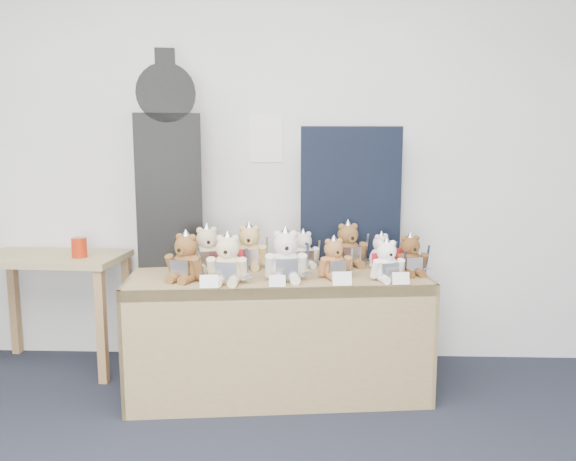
{
  "coord_description": "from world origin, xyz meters",
  "views": [
    {
      "loc": [
        0.58,
        -1.09,
        1.39
      ],
      "look_at": [
        0.47,
        1.88,
        0.94
      ],
      "focal_mm": 35.0,
      "sensor_mm": 36.0,
      "label": 1
    }
  ],
  "objects_px": {
    "side_table": "(52,275)",
    "teddy_front_far_left": "(186,259)",
    "teddy_back_centre_left": "(249,248)",
    "guitar_case": "(168,162)",
    "teddy_back_centre_right": "(304,251)",
    "red_cup": "(79,248)",
    "display_table": "(278,301)",
    "teddy_back_left": "(207,251)",
    "teddy_back_right": "(348,246)",
    "teddy_back_end": "(382,253)",
    "teddy_front_right": "(334,260)",
    "teddy_front_end": "(410,257)",
    "teddy_front_left": "(228,261)",
    "teddy_front_centre": "(286,258)",
    "teddy_back_far_left": "(208,255)",
    "teddy_front_far_right": "(387,262)"
  },
  "relations": [
    {
      "from": "side_table",
      "to": "teddy_front_far_left",
      "type": "height_order",
      "value": "teddy_front_far_left"
    },
    {
      "from": "teddy_front_far_left",
      "to": "teddy_back_centre_left",
      "type": "bearing_deg",
      "value": 66.81
    },
    {
      "from": "guitar_case",
      "to": "side_table",
      "type": "bearing_deg",
      "value": 163.39
    },
    {
      "from": "teddy_back_centre_right",
      "to": "red_cup",
      "type": "bearing_deg",
      "value": 160.56
    },
    {
      "from": "red_cup",
      "to": "teddy_front_far_left",
      "type": "xyz_separation_m",
      "value": [
        0.73,
        -0.38,
        0.01
      ]
    },
    {
      "from": "display_table",
      "to": "teddy_back_left",
      "type": "xyz_separation_m",
      "value": [
        -0.41,
        0.12,
        0.26
      ]
    },
    {
      "from": "teddy_back_centre_right",
      "to": "teddy_back_right",
      "type": "height_order",
      "value": "teddy_back_right"
    },
    {
      "from": "teddy_back_centre_right",
      "to": "teddy_back_end",
      "type": "distance_m",
      "value": 0.46
    },
    {
      "from": "teddy_front_right",
      "to": "teddy_front_end",
      "type": "relative_size",
      "value": 0.98
    },
    {
      "from": "teddy_front_left",
      "to": "teddy_back_left",
      "type": "distance_m",
      "value": 0.33
    },
    {
      "from": "teddy_front_centre",
      "to": "teddy_back_centre_right",
      "type": "bearing_deg",
      "value": 67.96
    },
    {
      "from": "red_cup",
      "to": "teddy_front_end",
      "type": "bearing_deg",
      "value": -5.93
    },
    {
      "from": "teddy_front_left",
      "to": "teddy_front_centre",
      "type": "relative_size",
      "value": 0.95
    },
    {
      "from": "guitar_case",
      "to": "teddy_back_right",
      "type": "xyz_separation_m",
      "value": [
        1.05,
        0.02,
        -0.49
      ]
    },
    {
      "from": "teddy_front_end",
      "to": "teddy_back_far_left",
      "type": "xyz_separation_m",
      "value": [
        -1.14,
        0.08,
        -0.02
      ]
    },
    {
      "from": "display_table",
      "to": "teddy_front_far_left",
      "type": "xyz_separation_m",
      "value": [
        -0.48,
        -0.13,
        0.26
      ]
    },
    {
      "from": "guitar_case",
      "to": "teddy_front_far_left",
      "type": "height_order",
      "value": "guitar_case"
    },
    {
      "from": "display_table",
      "to": "teddy_front_left",
      "type": "bearing_deg",
      "value": -151.43
    },
    {
      "from": "side_table",
      "to": "teddy_back_centre_left",
      "type": "bearing_deg",
      "value": -2.36
    },
    {
      "from": "display_table",
      "to": "red_cup",
      "type": "xyz_separation_m",
      "value": [
        -1.21,
        0.25,
        0.25
      ]
    },
    {
      "from": "teddy_front_centre",
      "to": "teddy_back_centre_right",
      "type": "distance_m",
      "value": 0.36
    },
    {
      "from": "teddy_back_centre_right",
      "to": "teddy_front_end",
      "type": "bearing_deg",
      "value": -36.76
    },
    {
      "from": "teddy_front_left",
      "to": "teddy_back_centre_left",
      "type": "relative_size",
      "value": 1.01
    },
    {
      "from": "teddy_front_far_left",
      "to": "teddy_back_far_left",
      "type": "distance_m",
      "value": 0.28
    },
    {
      "from": "teddy_front_far_right",
      "to": "teddy_back_left",
      "type": "relative_size",
      "value": 0.85
    },
    {
      "from": "display_table",
      "to": "teddy_back_end",
      "type": "distance_m",
      "value": 0.67
    },
    {
      "from": "teddy_front_end",
      "to": "teddy_back_centre_right",
      "type": "relative_size",
      "value": 1.06
    },
    {
      "from": "red_cup",
      "to": "teddy_back_centre_left",
      "type": "bearing_deg",
      "value": -3.53
    },
    {
      "from": "teddy_back_centre_left",
      "to": "teddy_back_end",
      "type": "relative_size",
      "value": 1.24
    },
    {
      "from": "display_table",
      "to": "teddy_back_centre_left",
      "type": "distance_m",
      "value": 0.37
    },
    {
      "from": "display_table",
      "to": "side_table",
      "type": "distance_m",
      "value": 1.45
    },
    {
      "from": "side_table",
      "to": "teddy_front_end",
      "type": "distance_m",
      "value": 2.17
    },
    {
      "from": "teddy_back_right",
      "to": "red_cup",
      "type": "bearing_deg",
      "value": 161.61
    },
    {
      "from": "guitar_case",
      "to": "teddy_front_left",
      "type": "relative_size",
      "value": 4.29
    },
    {
      "from": "red_cup",
      "to": "teddy_front_right",
      "type": "bearing_deg",
      "value": -10.84
    },
    {
      "from": "teddy_back_far_left",
      "to": "teddy_back_centre_left",
      "type": "bearing_deg",
      "value": 19.88
    },
    {
      "from": "teddy_front_centre",
      "to": "teddy_front_far_right",
      "type": "height_order",
      "value": "teddy_front_centre"
    },
    {
      "from": "display_table",
      "to": "teddy_front_right",
      "type": "bearing_deg",
      "value": -13.19
    },
    {
      "from": "teddy_front_far_left",
      "to": "teddy_front_centre",
      "type": "bearing_deg",
      "value": 22.58
    },
    {
      "from": "side_table",
      "to": "teddy_back_centre_right",
      "type": "xyz_separation_m",
      "value": [
        1.55,
        -0.08,
        0.18
      ]
    },
    {
      "from": "teddy_back_centre_right",
      "to": "teddy_front_right",
      "type": "bearing_deg",
      "value": -77.94
    },
    {
      "from": "display_table",
      "to": "teddy_back_right",
      "type": "height_order",
      "value": "teddy_back_right"
    },
    {
      "from": "teddy_front_far_right",
      "to": "teddy_back_right",
      "type": "height_order",
      "value": "teddy_back_right"
    },
    {
      "from": "red_cup",
      "to": "teddy_back_left",
      "type": "distance_m",
      "value": 0.81
    },
    {
      "from": "guitar_case",
      "to": "teddy_back_left",
      "type": "xyz_separation_m",
      "value": [
        0.24,
        -0.14,
        -0.49
      ]
    },
    {
      "from": "teddy_back_centre_right",
      "to": "teddy_front_left",
      "type": "bearing_deg",
      "value": -151.76
    },
    {
      "from": "teddy_front_end",
      "to": "teddy_back_centre_left",
      "type": "bearing_deg",
      "value": 156.17
    },
    {
      "from": "teddy_front_right",
      "to": "teddy_back_centre_left",
      "type": "bearing_deg",
      "value": 136.05
    },
    {
      "from": "teddy_back_end",
      "to": "teddy_back_far_left",
      "type": "distance_m",
      "value": 1.0
    },
    {
      "from": "teddy_front_left",
      "to": "teddy_back_centre_left",
      "type": "bearing_deg",
      "value": 80.38
    }
  ]
}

